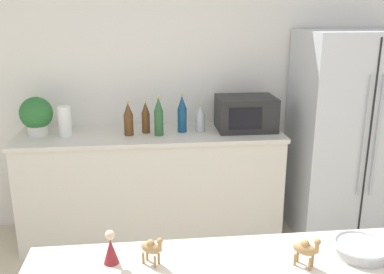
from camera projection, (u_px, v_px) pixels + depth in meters
wall_back at (187, 84)px, 3.77m from camera, size 8.00×0.06×2.55m
back_counter at (152, 185)px, 3.65m from camera, size 2.17×0.63×0.93m
refrigerator at (348, 135)px, 3.65m from camera, size 0.89×0.71×1.74m
potted_plant at (36, 115)px, 3.42m from camera, size 0.26×0.26×0.31m
paper_towel_roll at (65, 121)px, 3.40m from camera, size 0.10×0.10×0.24m
microwave at (246, 113)px, 3.58m from camera, size 0.48×0.37×0.28m
back_bottle_0 at (182, 114)px, 3.51m from camera, size 0.08×0.08×0.31m
back_bottle_1 at (200, 119)px, 3.53m from camera, size 0.08×0.08×0.23m
back_bottle_2 at (128, 119)px, 3.42m from camera, size 0.08×0.08×0.28m
back_bottle_3 at (146, 118)px, 3.49m from camera, size 0.07×0.07×0.27m
back_bottle_4 at (159, 117)px, 3.41m from camera, size 0.07×0.07×0.32m
fruit_bowl at (361, 248)px, 1.70m from camera, size 0.23×0.23×0.05m
camel_figurine at (152, 248)px, 1.63m from camera, size 0.09×0.08×0.12m
camel_figurine_second at (306, 249)px, 1.61m from camera, size 0.10×0.10×0.13m
wise_man_figurine_crimson at (111, 249)px, 1.64m from camera, size 0.06×0.06×0.14m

